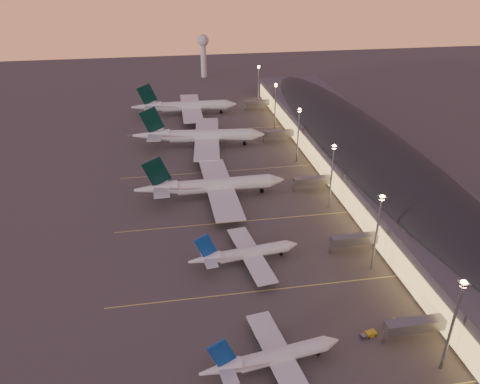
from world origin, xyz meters
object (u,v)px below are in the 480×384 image
object	(u,v)px
airliner_wide_near	(211,186)
baggage_tug_a	(369,334)
baggage_tug_b	(393,324)
airliner_wide_mid	(199,136)
airliner_wide_far	(185,106)
airliner_narrow_north	(245,254)
radar_tower	(203,49)
airliner_narrow_south	(272,357)

from	to	relation	value
airliner_wide_near	baggage_tug_a	size ratio (longest dim) A/B	13.58
airliner_wide_near	baggage_tug_b	distance (m)	89.83
airliner_wide_near	airliner_wide_mid	xyz separation A→B (m)	(0.52, 56.28, 0.50)
airliner_wide_far	baggage_tug_b	size ratio (longest dim) A/B	16.33
airliner_narrow_north	airliner_wide_near	world-z (taller)	airliner_wide_near
radar_tower	baggage_tug_a	xyz separation A→B (m)	(13.30, -287.31, -21.30)
radar_tower	baggage_tug_b	size ratio (longest dim) A/B	8.43
airliner_wide_mid	baggage_tug_b	world-z (taller)	airliner_wide_mid
airliner_narrow_south	baggage_tug_a	world-z (taller)	airliner_narrow_south
airliner_wide_near	baggage_tug_a	xyz separation A→B (m)	(31.08, -83.47, -4.40)
airliner_narrow_south	airliner_wide_far	bearing A→B (deg)	83.70
airliner_narrow_south	airliner_narrow_north	bearing A→B (deg)	79.97
airliner_narrow_south	airliner_wide_far	distance (m)	198.50
airliner_narrow_south	radar_tower	bearing A→B (deg)	78.91
airliner_wide_near	baggage_tug_a	bearing A→B (deg)	-70.58
airliner_wide_far	baggage_tug_a	distance (m)	195.73
airliner_narrow_south	airliner_wide_mid	size ratio (longest dim) A/B	0.53
airliner_wide_near	baggage_tug_a	world-z (taller)	airliner_wide_near
airliner_wide_near	airliner_narrow_south	bearing A→B (deg)	-88.40
airliner_wide_near	radar_tower	size ratio (longest dim) A/B	1.85
airliner_narrow_north	airliner_wide_far	size ratio (longest dim) A/B	0.57
airliner_narrow_south	radar_tower	world-z (taller)	radar_tower
airliner_wide_near	airliner_wide_far	distance (m)	109.22
airliner_narrow_north	airliner_wide_far	bearing A→B (deg)	85.52
airliner_narrow_north	baggage_tug_b	world-z (taller)	airliner_narrow_north
airliner_wide_mid	baggage_tug_a	size ratio (longest dim) A/B	14.99
airliner_wide_mid	baggage_tug_a	xyz separation A→B (m)	(30.56, -139.75, -4.90)
baggage_tug_a	airliner_narrow_north	bearing A→B (deg)	113.19
airliner_wide_near	airliner_wide_far	size ratio (longest dim) A/B	0.96
baggage_tug_b	radar_tower	bearing A→B (deg)	58.28
airliner_wide_near	radar_tower	distance (m)	205.31
airliner_wide_near	baggage_tug_b	size ratio (longest dim) A/B	15.59
baggage_tug_a	airliner_wide_near	bearing A→B (deg)	98.80
airliner_narrow_north	airliner_wide_mid	bearing A→B (deg)	85.03
airliner_wide_mid	baggage_tug_a	distance (m)	143.14
airliner_wide_far	baggage_tug_b	xyz separation A→B (m)	(42.26, -189.97, -4.69)
radar_tower	baggage_tug_b	bearing A→B (deg)	-85.73
airliner_wide_mid	baggage_tug_a	world-z (taller)	airliner_wide_mid
airliner_narrow_south	radar_tower	distance (m)	293.93
airliner_narrow_south	airliner_narrow_north	world-z (taller)	airliner_narrow_north
baggage_tug_a	radar_tower	bearing A→B (deg)	81.02
baggage_tug_a	airliner_narrow_south	bearing A→B (deg)	-179.69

